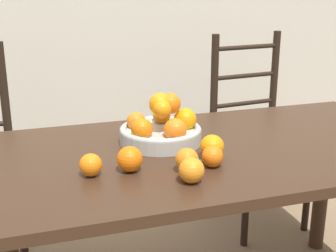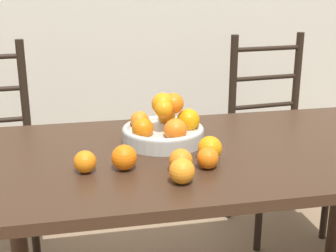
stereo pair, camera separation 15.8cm
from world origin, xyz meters
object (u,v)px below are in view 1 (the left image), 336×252
orange_loose_3 (130,159)px  orange_loose_4 (213,157)px  chair_right (256,137)px  fruit_bowl (162,128)px  orange_loose_5 (187,160)px  orange_loose_0 (192,170)px  orange_loose_1 (91,165)px  orange_loose_2 (212,147)px

orange_loose_3 → orange_loose_4: bearing=-9.8°
orange_loose_4 → chair_right: (0.62, 0.86, -0.28)m
fruit_bowl → orange_loose_5: fruit_bowl is taller
orange_loose_0 → chair_right: 1.23m
orange_loose_1 → orange_loose_3: bearing=-1.1°
fruit_bowl → orange_loose_1: size_ratio=4.23×
fruit_bowl → orange_loose_5: bearing=-90.6°
orange_loose_1 → orange_loose_2: size_ratio=0.87×
orange_loose_3 → orange_loose_4: size_ratio=1.17×
orange_loose_1 → chair_right: (1.00, 0.81, -0.28)m
fruit_bowl → orange_loose_5: 0.27m
orange_loose_2 → orange_loose_4: (-0.03, -0.07, -0.01)m
orange_loose_0 → orange_loose_5: (0.02, 0.08, -0.00)m
orange_loose_0 → orange_loose_5: bearing=79.1°
orange_loose_3 → orange_loose_5: orange_loose_3 is taller
orange_loose_3 → chair_right: (0.88, 0.81, -0.29)m
orange_loose_0 → chair_right: chair_right is taller
orange_loose_2 → orange_loose_3: bearing=-175.0°
orange_loose_0 → orange_loose_4: 0.14m
chair_right → fruit_bowl: bearing=-145.6°
chair_right → orange_loose_2: bearing=-132.6°
orange_loose_2 → orange_loose_1: bearing=-176.8°
orange_loose_0 → orange_loose_3: orange_loose_3 is taller
orange_loose_3 → chair_right: 1.23m
orange_loose_5 → orange_loose_2: bearing=33.8°
orange_loose_3 → orange_loose_5: (0.17, -0.05, -0.00)m
fruit_bowl → orange_loose_1: fruit_bowl is taller
orange_loose_3 → orange_loose_4: 0.26m
orange_loose_5 → fruit_bowl: bearing=89.4°
orange_loose_3 → orange_loose_0: bearing=-41.8°
orange_loose_1 → chair_right: size_ratio=0.07×
orange_loose_2 → chair_right: 1.03m
orange_loose_1 → chair_right: bearing=39.1°
orange_loose_0 → chair_right: bearing=52.4°
orange_loose_0 → orange_loose_2: size_ratio=0.95×
orange_loose_3 → orange_loose_4: (0.25, -0.04, -0.01)m
fruit_bowl → orange_loose_0: fruit_bowl is taller
fruit_bowl → chair_right: 0.97m
fruit_bowl → orange_loose_1: bearing=-142.8°
orange_loose_1 → orange_loose_5: bearing=-10.8°
orange_loose_0 → orange_loose_3: size_ratio=0.95×
orange_loose_2 → orange_loose_3: same height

